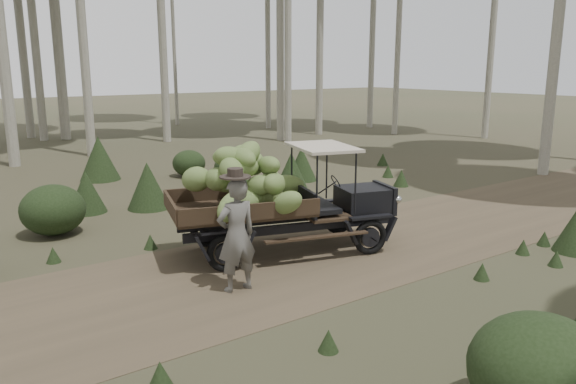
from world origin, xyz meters
The scene contains 5 objects.
ground centered at (0.00, 0.00, 0.00)m, with size 120.00×120.00×0.00m, color #473D2B.
dirt_track centered at (0.00, 0.00, 0.00)m, with size 70.00×4.00×0.01m, color brown.
banana_truck centered at (-0.57, 0.68, 1.28)m, with size 4.68×2.70×2.27m.
farmer centered at (-2.00, -0.57, 0.95)m, with size 0.69×0.51×2.01m.
undergrowth centered at (-2.89, 1.22, 0.54)m, with size 20.52×21.18×1.39m.
Camera 1 is at (-6.29, -7.97, 3.57)m, focal length 35.00 mm.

